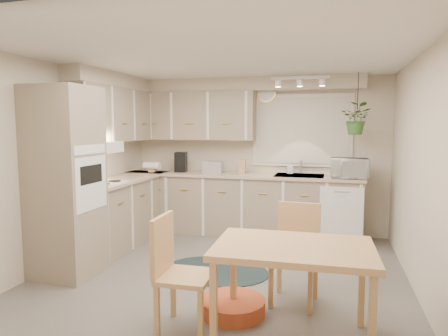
{
  "coord_description": "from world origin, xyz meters",
  "views": [
    {
      "loc": [
        1.17,
        -4.12,
        1.67
      ],
      "look_at": [
        -0.11,
        0.55,
        1.16
      ],
      "focal_mm": 32.0,
      "sensor_mm": 36.0,
      "label": 1
    }
  ],
  "objects": [
    {
      "name": "wall_left",
      "position": [
        -2.0,
        0.0,
        1.2
      ],
      "size": [
        0.04,
        4.2,
        2.4
      ],
      "primitive_type": "cube",
      "color": "#C2B5A0",
      "rests_on": "floor"
    },
    {
      "name": "braided_rug",
      "position": [
        -0.09,
        0.16,
        0.01
      ],
      "size": [
        1.35,
        1.09,
        0.01
      ],
      "primitive_type": "ellipsoid",
      "rotation": [
        0.0,
        0.0,
        -0.14
      ],
      "color": "black",
      "rests_on": "floor"
    },
    {
      "name": "range_hood",
      "position": [
        -1.7,
        0.3,
        1.4
      ],
      "size": [
        0.4,
        0.6,
        0.14
      ],
      "primitive_type": "cube",
      "color": "silver",
      "rests_on": "upper_cab_left"
    },
    {
      "name": "sink",
      "position": [
        0.7,
        1.8,
        0.9
      ],
      "size": [
        0.7,
        0.48,
        0.1
      ],
      "primitive_type": "cube",
      "color": "#AAACB2",
      "rests_on": "counter_back"
    },
    {
      "name": "chair_left",
      "position": [
        0.03,
        -1.16,
        0.47
      ],
      "size": [
        0.45,
        0.45,
        0.94
      ],
      "primitive_type": "cube",
      "rotation": [
        0.0,
        0.0,
        -1.54
      ],
      "color": "tan",
      "rests_on": "floor"
    },
    {
      "name": "counter_left",
      "position": [
        -1.69,
        0.88,
        0.92
      ],
      "size": [
        0.64,
        1.89,
        0.04
      ],
      "primitive_type": "cube",
      "color": "tan",
      "rests_on": "base_cab_left"
    },
    {
      "name": "base_cab_back",
      "position": [
        -0.2,
        1.8,
        0.45
      ],
      "size": [
        3.6,
        0.6,
        0.9
      ],
      "primitive_type": "cube",
      "color": "gray",
      "rests_on": "floor"
    },
    {
      "name": "wall_back",
      "position": [
        0.0,
        2.1,
        1.2
      ],
      "size": [
        4.0,
        0.04,
        2.4
      ],
      "primitive_type": "cube",
      "color": "#C2B5A0",
      "rests_on": "floor"
    },
    {
      "name": "pet_bed",
      "position": [
        0.34,
        -0.81,
        0.07
      ],
      "size": [
        0.7,
        0.7,
        0.13
      ],
      "primitive_type": "cylinder",
      "rotation": [
        0.0,
        0.0,
        -0.24
      ],
      "color": "#B23A23",
      "rests_on": "floor"
    },
    {
      "name": "cooktop",
      "position": [
        -1.68,
        0.3,
        0.94
      ],
      "size": [
        0.52,
        0.58,
        0.02
      ],
      "primitive_type": "cube",
      "color": "silver",
      "rests_on": "counter_left"
    },
    {
      "name": "oven_stack",
      "position": [
        -1.68,
        -0.38,
        1.05
      ],
      "size": [
        0.65,
        0.65,
        2.1
      ],
      "primitive_type": "cube",
      "color": "gray",
      "rests_on": "floor"
    },
    {
      "name": "chair_back",
      "position": [
        0.85,
        -0.45,
        0.47
      ],
      "size": [
        0.47,
        0.47,
        0.93
      ],
      "primitive_type": "cube",
      "rotation": [
        0.0,
        0.0,
        3.05
      ],
      "color": "tan",
      "rests_on": "floor"
    },
    {
      "name": "soffit_left",
      "position": [
        -1.85,
        1.0,
        2.3
      ],
      "size": [
        0.3,
        2.0,
        0.2
      ],
      "primitive_type": "cube",
      "color": "#C2B5A0",
      "rests_on": "wall_left"
    },
    {
      "name": "microwave",
      "position": [
        1.39,
        1.7,
        1.11
      ],
      "size": [
        0.51,
        0.29,
        0.34
      ],
      "primitive_type": "imported",
      "rotation": [
        0.0,
        0.0,
        0.03
      ],
      "color": "silver",
      "rests_on": "counter_back"
    },
    {
      "name": "counter_back",
      "position": [
        -0.2,
        1.79,
        0.92
      ],
      "size": [
        3.64,
        0.64,
        0.04
      ],
      "primitive_type": "cube",
      "color": "tan",
      "rests_on": "base_cab_back"
    },
    {
      "name": "wall_oven_face",
      "position": [
        -1.35,
        -0.38,
        1.05
      ],
      "size": [
        0.02,
        0.56,
        0.58
      ],
      "primitive_type": "cube",
      "color": "silver",
      "rests_on": "oven_stack"
    },
    {
      "name": "hanging_plant",
      "position": [
        1.48,
        1.7,
        1.72
      ],
      "size": [
        0.53,
        0.55,
        0.34
      ],
      "primitive_type": "imported",
      "rotation": [
        0.0,
        0.0,
        -0.37
      ],
      "color": "#326126",
      "rests_on": "ceiling"
    },
    {
      "name": "floor",
      "position": [
        0.0,
        0.0,
        0.0
      ],
      "size": [
        4.2,
        4.2,
        0.0
      ],
      "primitive_type": "plane",
      "color": "#5F5953",
      "rests_on": "ground"
    },
    {
      "name": "dishwasher_front",
      "position": [
        1.3,
        1.49,
        0.42
      ],
      "size": [
        0.58,
        0.02,
        0.83
      ],
      "primitive_type": "cube",
      "color": "silver",
      "rests_on": "base_cab_back"
    },
    {
      "name": "wall_right",
      "position": [
        2.0,
        0.0,
        1.2
      ],
      "size": [
        0.04,
        4.2,
        2.4
      ],
      "primitive_type": "cube",
      "color": "#C2B5A0",
      "rests_on": "floor"
    },
    {
      "name": "upper_cab_left",
      "position": [
        -1.82,
        1.0,
        1.83
      ],
      "size": [
        0.35,
        2.0,
        0.75
      ],
      "primitive_type": "cube",
      "color": "gray",
      "rests_on": "wall_left"
    },
    {
      "name": "toaster",
      "position": [
        -0.64,
        1.82,
        1.03
      ],
      "size": [
        0.3,
        0.18,
        0.18
      ],
      "primitive_type": "cube",
      "rotation": [
        0.0,
        0.0,
        0.03
      ],
      "color": "#AAACB2",
      "rests_on": "counter_back"
    },
    {
      "name": "track_light_bar",
      "position": [
        0.7,
        1.55,
        2.33
      ],
      "size": [
        0.8,
        0.04,
        0.04
      ],
      "primitive_type": "cube",
      "color": "silver",
      "rests_on": "ceiling"
    },
    {
      "name": "wall_clock",
      "position": [
        0.15,
        2.07,
        2.18
      ],
      "size": [
        0.3,
        0.03,
        0.3
      ],
      "primitive_type": "cylinder",
      "rotation": [
        1.57,
        0.0,
        0.0
      ],
      "color": "#E0B04F",
      "rests_on": "wall_back"
    },
    {
      "name": "soffit_back",
      "position": [
        -0.2,
        1.95,
        2.3
      ],
      "size": [
        3.6,
        0.3,
        0.2
      ],
      "primitive_type": "cube",
      "color": "#C2B5A0",
      "rests_on": "wall_back"
    },
    {
      "name": "dining_table",
      "position": [
        0.9,
        -1.11,
        0.38
      ],
      "size": [
        1.23,
        0.84,
        0.76
      ],
      "primitive_type": "cube",
      "rotation": [
        0.0,
        0.0,
        0.03
      ],
      "color": "tan",
      "rests_on": "floor"
    },
    {
      "name": "ceiling",
      "position": [
        0.0,
        0.0,
        2.4
      ],
      "size": [
        4.2,
        4.2,
        0.0
      ],
      "primitive_type": "plane",
      "color": "silver",
      "rests_on": "wall_back"
    },
    {
      "name": "base_cab_left",
      "position": [
        -1.7,
        0.88,
        0.45
      ],
      "size": [
        0.6,
        1.85,
        0.9
      ],
      "primitive_type": "cube",
      "color": "gray",
      "rests_on": "floor"
    },
    {
      "name": "window_frame",
      "position": [
        0.7,
        2.08,
        1.6
      ],
      "size": [
        1.5,
        0.02,
        1.1
      ],
      "primitive_type": "cube",
      "color": "beige",
      "rests_on": "wall_back"
    },
    {
      "name": "upper_cab_back",
      "position": [
        -1.0,
        1.93,
        1.83
      ],
      "size": [
        2.0,
        0.35,
        0.75
      ],
      "primitive_type": "cube",
      "color": "gray",
      "rests_on": "wall_back"
    },
    {
      "name": "window_blinds",
      "position": [
        0.7,
        2.07,
        1.6
      ],
      "size": [
        1.4,
        0.02,
        1.0
      ],
      "primitive_type": "cube",
      "color": "silver",
      "rests_on": "wall_back"
    },
    {
      "name": "knife_block",
      "position": [
        -0.18,
        1.85,
        1.05
      ],
      "size": [
        0.11,
        0.11,
        0.22
      ],
      "primitive_type": "cube",
      "rotation": [
        0.0,
        0.0,
        0.07
      ],
      "color": "tan",
      "rests_on": "counter_back"
    },
    {
      "name": "coffee_maker",
      "position": [
        -1.17,
        1.8,
        1.1
      ],
      "size": [
        0.21,
        0.25,
        0.31
      ],
      "primitive_type": "cube",
      "rotation": [
        0.0,
        0.0,
        0.19
      ],
      "color": "black",
      "rests_on": "counter_back"
    },
    {
      "name": "wall_front",
      "position": [
        0.0,
        -2.1,
        1.2
      ],
      "size": [
        4.0,
        0.04,
        2.4
      ],
      "primitive_type": "cube",
      "color": "#C2B5A0",
      "rests_on": "floor"
    },
    {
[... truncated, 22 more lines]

